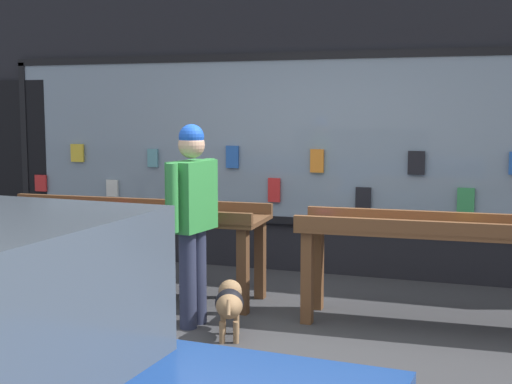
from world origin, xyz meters
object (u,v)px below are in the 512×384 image
(person_browsing, at_px, (192,210))
(small_dog, at_px, (229,302))
(display_table_right, at_px, (467,240))
(display_table_left, at_px, (124,220))

(person_browsing, xyz_separation_m, small_dog, (0.39, -0.17, -0.68))
(display_table_right, height_order, person_browsing, person_browsing)
(person_browsing, distance_m, small_dog, 0.80)
(display_table_left, height_order, person_browsing, person_browsing)
(person_browsing, bearing_deg, small_dog, -106.35)
(small_dog, bearing_deg, person_browsing, 46.21)
(display_table_right, relative_size, person_browsing, 1.66)
(display_table_right, height_order, small_dog, display_table_right)
(display_table_left, bearing_deg, person_browsing, -32.99)
(display_table_left, distance_m, small_dog, 1.66)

